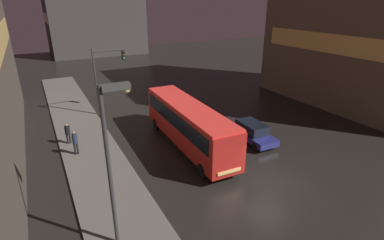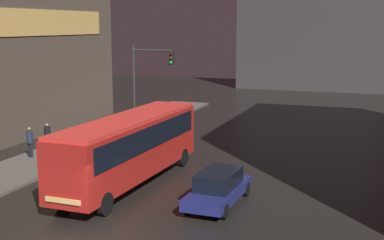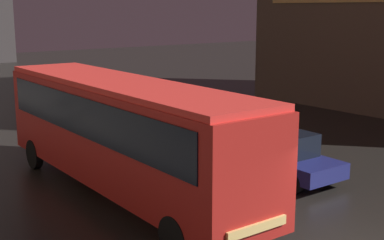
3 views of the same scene
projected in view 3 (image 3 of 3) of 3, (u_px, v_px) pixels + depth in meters
bus_near at (121, 126)px, 15.27m from camera, size 2.70×11.43×3.41m
car_taxi at (275, 152)px, 17.50m from camera, size 1.95×4.70×1.52m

